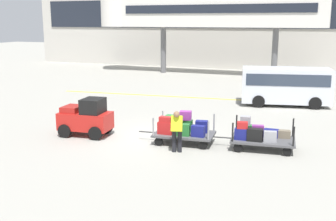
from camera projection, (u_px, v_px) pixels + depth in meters
The scene contains 9 objects.
ground_plane at pixel (154, 137), 17.17m from camera, with size 120.00×120.00×0.00m, color #9E9B91.
apron_lead_line at pixel (180, 97), 26.06m from camera, with size 15.98×0.20×0.01m, color yellow.
terminal_building at pixel (263, 18), 39.70m from camera, with size 49.63×2.51×9.74m.
jet_bridge at pixel (198, 12), 35.86m from camera, with size 20.09×3.00×6.72m.
baggage_tug at pixel (86, 118), 17.20m from camera, with size 2.21×1.44×1.58m.
baggage_cart_lead at pixel (183, 129), 16.18m from camera, with size 3.06×1.65×1.22m.
baggage_cart_middle at pixel (259, 135), 15.44m from camera, with size 3.06×1.65×1.15m.
baggage_handler at pixel (177, 129), 14.94m from camera, with size 0.50×0.51×1.56m.
shuttle_van at pixel (286, 84), 23.27m from camera, with size 5.09×2.86×2.10m.
Camera 1 is at (6.71, -15.14, 4.70)m, focal length 44.56 mm.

